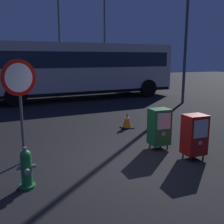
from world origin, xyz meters
TOP-DOWN VIEW (x-y plane):
  - ground_plane at (0.00, 0.00)m, footprint 60.00×60.00m
  - fire_hydrant at (-1.93, -0.37)m, footprint 0.33×0.32m
  - newspaper_box_primary at (1.69, -0.31)m, footprint 0.48×0.42m
  - newspaper_box_secondary at (1.33, 0.59)m, footprint 0.48×0.42m
  - stop_sign at (-1.89, 0.88)m, footprint 0.71×0.31m
  - traffic_cone at (1.41, 2.71)m, footprint 0.36×0.36m
  - bus_near at (1.76, 9.68)m, footprint 10.67×3.46m
  - street_light_near_left at (5.05, 14.86)m, footprint 0.32×0.32m
  - street_light_near_right at (6.09, 6.16)m, footprint 0.32×0.32m
  - street_light_far_right at (1.64, 15.02)m, footprint 0.32×0.32m

SIDE VIEW (x-z plane):
  - ground_plane at x=0.00m, z-range 0.00..0.00m
  - traffic_cone at x=1.41m, z-range -0.01..0.52m
  - fire_hydrant at x=-1.93m, z-range -0.02..0.72m
  - newspaper_box_primary at x=1.69m, z-range 0.06..1.08m
  - newspaper_box_secondary at x=1.33m, z-range 0.06..1.08m
  - stop_sign at x=-1.89m, z-range 0.49..2.72m
  - bus_near at x=1.76m, z-range 0.21..3.21m
  - street_light_far_right at x=1.64m, z-range 0.57..8.15m
  - street_light_near_right at x=6.09m, z-range 0.58..9.11m
  - street_light_near_left at x=5.05m, z-range 0.58..9.21m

